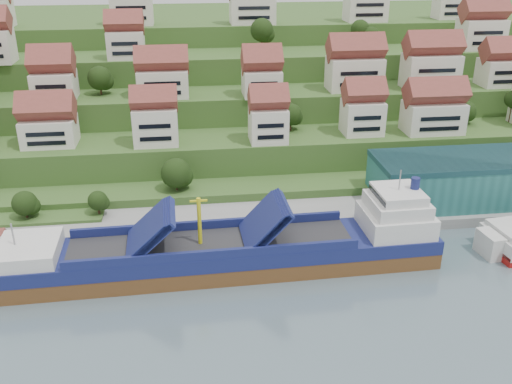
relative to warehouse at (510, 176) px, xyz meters
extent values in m
plane|color=slate|center=(-52.00, -17.00, -7.20)|extent=(300.00, 300.00, 0.00)
cube|color=gray|center=(-32.00, -2.00, -6.10)|extent=(180.00, 14.00, 2.20)
cube|color=#2D4C1E|center=(-52.00, 69.00, -5.20)|extent=(260.00, 128.00, 4.00)
cube|color=#2D4C1E|center=(-52.00, 74.00, -1.70)|extent=(260.00, 118.00, 11.00)
cube|color=#2D4C1E|center=(-52.00, 82.00, 1.80)|extent=(260.00, 102.00, 18.00)
cube|color=#2D4C1E|center=(-52.00, 90.00, 5.30)|extent=(260.00, 86.00, 25.00)
cube|color=#2D4C1E|center=(-52.00, 99.00, 8.30)|extent=(260.00, 68.00, 31.00)
cube|color=silver|center=(-100.71, 23.50, 6.87)|extent=(11.98, 8.57, 6.15)
cube|color=silver|center=(-76.44, 20.61, 8.10)|extent=(10.07, 7.03, 8.59)
cube|color=silver|center=(-50.50, 19.32, 7.76)|extent=(8.59, 7.62, 7.91)
cube|color=silver|center=(-26.99, 22.23, 7.82)|extent=(9.39, 7.73, 8.04)
cube|color=silver|center=(-9.50, 21.08, 7.50)|extent=(14.01, 8.26, 7.39)
cube|color=silver|center=(-101.22, 37.85, 14.16)|extent=(10.15, 8.98, 6.72)
cube|color=silver|center=(-74.69, 36.78, 14.21)|extent=(12.62, 7.90, 6.82)
cube|color=silver|center=(-49.90, 34.70, 14.05)|extent=(9.47, 8.56, 6.51)
cube|color=silver|center=(-24.92, 37.80, 14.99)|extent=(13.97, 8.36, 8.38)
cube|color=silver|center=(-4.46, 36.88, 15.25)|extent=(14.16, 8.18, 8.90)
cube|color=silver|center=(15.26, 37.23, 14.30)|extent=(10.03, 8.04, 7.00)
cube|color=silver|center=(-84.28, 51.75, 21.43)|extent=(9.67, 7.30, 7.26)
cube|color=silver|center=(17.02, 53.34, 22.01)|extent=(12.44, 8.47, 8.43)
cube|color=silver|center=(-83.56, 72.71, 28.09)|extent=(12.19, 7.51, 8.58)
cube|color=silver|center=(-47.79, 70.65, 27.83)|extent=(13.32, 8.15, 8.05)
cube|color=silver|center=(-12.29, 71.82, 28.09)|extent=(12.21, 8.73, 8.59)
cube|color=silver|center=(16.74, 74.27, 27.28)|extent=(10.02, 7.05, 6.97)
ellipsoid|color=#1F3712|center=(-72.25, 9.29, 0.75)|extent=(6.56, 6.56, 6.56)
ellipsoid|color=#1F3712|center=(1.23, 26.11, 7.11)|extent=(5.52, 5.52, 5.52)
ellipsoid|color=#1F3712|center=(-43.80, 26.66, 7.86)|extent=(5.44, 5.44, 5.44)
ellipsoid|color=#1F3712|center=(-8.31, 42.83, 16.76)|extent=(4.74, 4.74, 4.74)
ellipsoid|color=#1F3712|center=(-102.42, 42.38, 14.32)|extent=(5.91, 5.91, 5.91)
ellipsoid|color=#1F3712|center=(-90.64, 40.97, 15.03)|extent=(6.10, 6.10, 6.10)
ellipsoid|color=#1F3712|center=(-46.91, 56.21, 23.97)|extent=(6.51, 6.51, 6.51)
ellipsoid|color=#1F3712|center=(-17.59, 58.94, 23.26)|extent=(5.50, 5.50, 5.50)
ellipsoid|color=#1F3712|center=(-14.92, 56.97, 21.74)|extent=(5.02, 5.02, 5.02)
ellipsoid|color=#1F3712|center=(-102.55, 2.00, -1.25)|extent=(5.09, 5.09, 5.09)
ellipsoid|color=#1F3712|center=(-88.22, 2.00, -1.50)|extent=(4.07, 4.07, 4.07)
cube|color=#266966|center=(0.00, 0.00, 0.00)|extent=(60.00, 15.00, 10.00)
cylinder|color=gray|center=(-34.00, -7.00, -1.00)|extent=(0.16, 0.16, 8.00)
cube|color=maroon|center=(-33.40, -7.00, 2.60)|extent=(1.20, 0.05, 0.80)
cube|color=white|center=(-106.00, -5.50, -5.10)|extent=(2.40, 2.20, 2.20)
cube|color=brown|center=(-64.18, -18.43, -6.20)|extent=(77.70, 13.68, 4.96)
cube|color=navy|center=(-64.18, -18.43, -2.93)|extent=(77.70, 13.80, 2.58)
cube|color=silver|center=(-96.93, -19.18, -0.45)|extent=(10.18, 11.54, 2.58)
cube|color=#262628|center=(-66.16, -18.47, -1.64)|extent=(49.86, 11.26, 0.30)
cube|color=navy|center=(-77.08, -18.72, 1.74)|extent=(7.69, 11.13, 6.86)
cube|color=navy|center=(-57.23, -18.27, 1.74)|extent=(7.31, 11.12, 7.26)
cylinder|color=yellow|center=(-68.15, -18.52, 2.73)|extent=(0.71, 0.71, 8.94)
cube|color=silver|center=(-32.41, -17.70, 0.25)|extent=(12.17, 11.59, 3.97)
cube|color=silver|center=(-32.41, -17.70, 3.42)|extent=(10.16, 10.35, 2.48)
cube|color=silver|center=(-32.41, -17.70, 5.51)|extent=(8.15, 9.12, 1.79)
cylinder|color=navy|center=(-29.43, -17.63, 7.40)|extent=(1.62, 1.62, 2.18)
camera|label=1|loc=(-69.77, -106.78, 47.40)|focal=40.00mm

